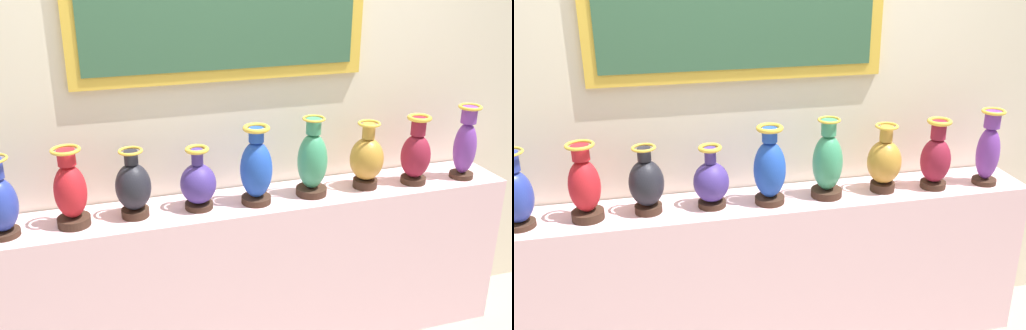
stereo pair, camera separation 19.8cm
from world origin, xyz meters
TOP-DOWN VIEW (x-y plane):
  - display_shelf at (0.00, 0.00)m, footprint 2.76×0.35m
  - back_wall at (-0.00, 0.23)m, footprint 4.70×0.14m
  - vase_crimson at (-0.88, -0.02)m, footprint 0.15×0.15m
  - vase_onyx at (-0.60, -0.01)m, footprint 0.17×0.17m
  - vase_indigo at (-0.30, -0.01)m, footprint 0.17×0.17m
  - vase_sapphire at (-0.01, -0.04)m, footprint 0.16×0.16m
  - vase_jade at (0.29, -0.02)m, footprint 0.16×0.16m
  - vase_ochre at (0.60, -0.02)m, footprint 0.18×0.18m
  - vase_burgundy at (0.88, -0.04)m, footprint 0.16×0.16m
  - vase_violet at (1.17, -0.06)m, footprint 0.13×0.13m

SIDE VIEW (x-z plane):
  - display_shelf at x=0.00m, z-range 0.00..0.88m
  - vase_indigo at x=-0.30m, z-range 0.86..1.17m
  - vase_onyx at x=-0.60m, z-range 0.86..1.20m
  - vase_ochre at x=0.60m, z-range 0.86..1.22m
  - vase_burgundy at x=0.88m, z-range 0.86..1.23m
  - vase_crimson at x=-0.88m, z-range 0.86..1.24m
  - vase_jade at x=0.29m, z-range 0.85..1.27m
  - vase_sapphire at x=-0.01m, z-range 0.86..1.26m
  - vase_violet at x=1.17m, z-range 0.87..1.28m
  - back_wall at x=0.00m, z-range 0.02..2.91m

